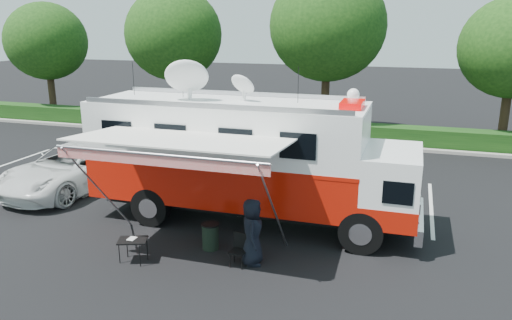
{
  "coord_description": "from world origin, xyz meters",
  "views": [
    {
      "loc": [
        4.62,
        -14.06,
        6.13
      ],
      "look_at": [
        0.0,
        0.5,
        1.9
      ],
      "focal_mm": 35.0,
      "sensor_mm": 36.0,
      "label": 1
    }
  ],
  "objects": [
    {
      "name": "ground_plane",
      "position": [
        0.0,
        0.0,
        0.0
      ],
      "size": [
        120.0,
        120.0,
        0.0
      ],
      "primitive_type": "plane",
      "color": "black",
      "rests_on": "ground"
    },
    {
      "name": "trash_bin",
      "position": [
        -0.47,
        -2.23,
        0.38
      ],
      "size": [
        0.5,
        0.5,
        0.75
      ],
      "color": "black",
      "rests_on": "ground_plane"
    },
    {
      "name": "white_suv",
      "position": [
        -7.41,
        1.08,
        0.0
      ],
      "size": [
        3.6,
        6.34,
        1.67
      ],
      "primitive_type": "imported",
      "rotation": [
        0.0,
        0.0,
        -0.14
      ],
      "color": "silver",
      "rests_on": "ground_plane"
    },
    {
      "name": "folding_table",
      "position": [
        -2.11,
        -3.57,
        0.58
      ],
      "size": [
        0.88,
        0.75,
        0.64
      ],
      "color": "black",
      "rests_on": "ground_plane"
    },
    {
      "name": "awning",
      "position": [
        -1.0,
        -2.9,
        3.14
      ],
      "size": [
        5.54,
        2.85,
        3.34
      ],
      "color": "white",
      "rests_on": "ground_plane"
    },
    {
      "name": "back_border",
      "position": [
        1.14,
        12.9,
        5.0
      ],
      "size": [
        60.0,
        6.14,
        8.87
      ],
      "color": "#9E998E",
      "rests_on": "ground_plane"
    },
    {
      "name": "person",
      "position": [
        0.92,
        -2.72,
        0.0
      ],
      "size": [
        0.78,
        0.99,
        1.79
      ],
      "primitive_type": "imported",
      "rotation": [
        0.0,
        0.0,
        1.84
      ],
      "color": "black",
      "rests_on": "ground_plane"
    },
    {
      "name": "stall_lines",
      "position": [
        -0.5,
        3.0,
        0.0
      ],
      "size": [
        24.12,
        5.5,
        0.01
      ],
      "color": "silver",
      "rests_on": "ground_plane"
    },
    {
      "name": "command_truck",
      "position": [
        -0.09,
        -0.0,
        2.09
      ],
      "size": [
        10.15,
        2.79,
        4.88
      ],
      "color": "black",
      "rests_on": "ground_plane"
    },
    {
      "name": "folding_chair",
      "position": [
        0.61,
        -2.87,
        0.5
      ],
      "size": [
        0.47,
        0.49,
        0.86
      ],
      "color": "black",
      "rests_on": "ground_plane"
    }
  ]
}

